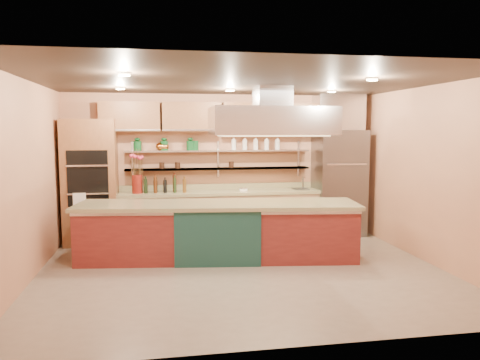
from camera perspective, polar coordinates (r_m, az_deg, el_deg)
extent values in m
cube|color=gray|center=(7.13, 0.32, -11.15)|extent=(6.00, 5.00, 0.02)
cube|color=black|center=(6.84, 0.33, 11.94)|extent=(6.00, 5.00, 0.02)
cube|color=tan|center=(9.30, -2.41, 1.77)|extent=(6.00, 0.04, 2.80)
cube|color=tan|center=(4.43, 6.09, -3.13)|extent=(6.00, 0.04, 2.80)
cube|color=tan|center=(6.97, -24.74, -0.27)|extent=(0.04, 5.00, 2.80)
cube|color=tan|center=(7.94, 22.15, 0.57)|extent=(0.04, 5.00, 2.80)
cube|color=brown|center=(9.02, -17.75, -0.26)|extent=(0.95, 0.64, 2.30)
cube|color=slate|center=(9.59, 11.96, -0.33)|extent=(0.95, 0.72, 2.10)
cube|color=tan|center=(9.12, -2.45, -4.24)|extent=(3.84, 0.64, 0.93)
cube|color=silver|center=(9.17, -2.61, 1.39)|extent=(3.60, 0.26, 0.03)
cube|color=silver|center=(9.15, -2.62, 3.58)|extent=(3.60, 0.26, 0.03)
cube|color=brown|center=(9.10, -2.28, 7.66)|extent=(4.60, 0.36, 0.55)
cube|color=silver|center=(7.68, 3.95, 7.18)|extent=(2.00, 1.00, 0.45)
cube|color=#FFE5A5|center=(7.03, 0.04, 11.53)|extent=(4.00, 2.80, 0.02)
cube|color=maroon|center=(7.69, -2.71, -6.21)|extent=(4.53, 1.53, 0.93)
cylinder|color=maroon|center=(8.91, -12.42, -0.49)|extent=(0.25, 0.25, 0.34)
cube|color=black|center=(8.91, -9.12, -0.66)|extent=(0.86, 0.29, 0.27)
cube|color=white|center=(9.06, 0.39, -1.07)|extent=(0.15, 0.12, 0.08)
cylinder|color=silver|center=(9.45, 7.68, -0.36)|extent=(0.03, 0.03, 0.24)
ellipsoid|color=#C0702C|center=(9.07, -9.66, 4.05)|extent=(0.24, 0.24, 0.15)
cylinder|color=#0D401B|center=(9.10, -5.55, 4.21)|extent=(0.17, 0.17, 0.18)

